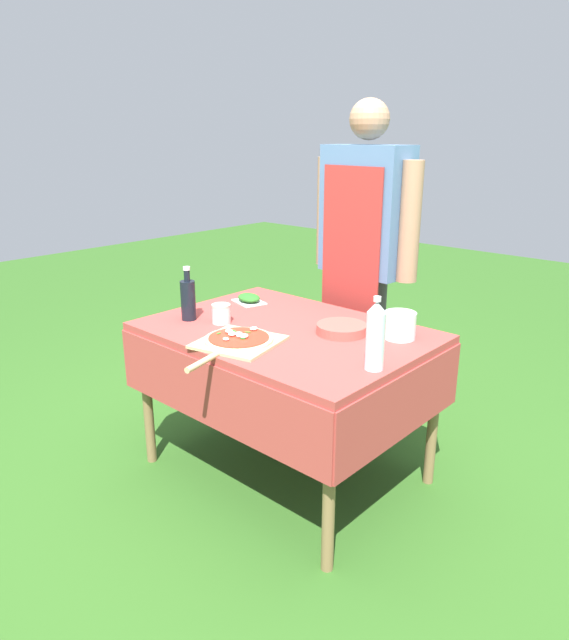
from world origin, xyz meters
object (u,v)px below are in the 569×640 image
object	(u,v)px
herb_container	(249,298)
plate_stack	(342,329)
prep_table	(286,347)
sauce_jar	(221,315)
water_bottle	(375,335)
person_cook	(364,244)
mixing_tub	(400,325)
oil_bottle	(188,299)
pizza_on_peel	(237,341)

from	to	relation	value
herb_container	plate_stack	world-z (taller)	herb_container
prep_table	sauce_jar	xyz separation A→B (m)	(-0.28, -0.14, 0.13)
water_bottle	sauce_jar	distance (m)	0.84
sauce_jar	person_cook	bearing A→B (deg)	73.98
water_bottle	herb_container	size ratio (longest dim) A/B	1.44
prep_table	mixing_tub	xyz separation A→B (m)	(0.44, 0.24, 0.14)
oil_bottle	plate_stack	world-z (taller)	oil_bottle
pizza_on_peel	herb_container	size ratio (longest dim) A/B	2.74
sauce_jar	pizza_on_peel	bearing A→B (deg)	-28.77
herb_container	sauce_jar	world-z (taller)	sauce_jar
oil_bottle	sauce_jar	world-z (taller)	oil_bottle
herb_container	mixing_tub	bearing A→B (deg)	3.32
prep_table	plate_stack	size ratio (longest dim) A/B	5.52
prep_table	plate_stack	xyz separation A→B (m)	(0.22, 0.12, 0.11)
prep_table	sauce_jar	bearing A→B (deg)	-153.64
water_bottle	sauce_jar	bearing A→B (deg)	-178.92
sauce_jar	water_bottle	bearing A→B (deg)	1.08
pizza_on_peel	mixing_tub	size ratio (longest dim) A/B	3.90
water_bottle	herb_container	xyz separation A→B (m)	(-0.98, 0.31, -0.11)
plate_stack	pizza_on_peel	bearing A→B (deg)	-120.23
pizza_on_peel	plate_stack	bearing A→B (deg)	46.27
herb_container	sauce_jar	distance (m)	0.36
water_bottle	plate_stack	distance (m)	0.43
prep_table	person_cook	xyz separation A→B (m)	(-0.05, 0.66, 0.38)
oil_bottle	person_cook	bearing A→B (deg)	66.24
water_bottle	mixing_tub	size ratio (longest dim) A/B	2.05
water_bottle	person_cook	bearing A→B (deg)	127.64
water_bottle	herb_container	distance (m)	1.04
water_bottle	mixing_tub	world-z (taller)	water_bottle
oil_bottle	sauce_jar	bearing A→B (deg)	24.20
prep_table	plate_stack	world-z (taller)	plate_stack
person_cook	oil_bottle	xyz separation A→B (m)	(-0.38, -0.87, -0.19)
herb_container	sauce_jar	bearing A→B (deg)	-65.08
prep_table	pizza_on_peel	distance (m)	0.30
oil_bottle	plate_stack	size ratio (longest dim) A/B	1.12
mixing_tub	plate_stack	distance (m)	0.25
herb_container	mixing_tub	world-z (taller)	mixing_tub
person_cook	herb_container	xyz separation A→B (m)	(-0.38, -0.47, -0.27)
pizza_on_peel	herb_container	xyz separation A→B (m)	(-0.41, 0.47, 0.01)
person_cook	oil_bottle	bearing A→B (deg)	71.12
water_bottle	mixing_tub	bearing A→B (deg)	107.27
prep_table	herb_container	size ratio (longest dim) A/B	6.48
person_cook	water_bottle	world-z (taller)	person_cook
plate_stack	sauce_jar	size ratio (longest dim) A/B	2.55
oil_bottle	sauce_jar	xyz separation A→B (m)	(0.15, 0.07, -0.06)
pizza_on_peel	oil_bottle	bearing A→B (deg)	156.22
person_cook	herb_container	world-z (taller)	person_cook
pizza_on_peel	mixing_tub	xyz separation A→B (m)	(0.46, 0.52, 0.04)
plate_stack	water_bottle	bearing A→B (deg)	-36.36
person_cook	water_bottle	size ratio (longest dim) A/B	6.21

